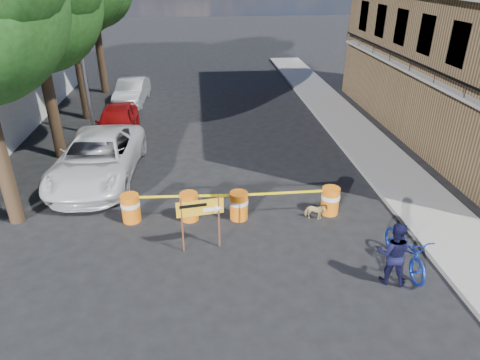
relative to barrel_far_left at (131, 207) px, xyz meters
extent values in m
plane|color=black|center=(3.26, -1.66, -0.47)|extent=(120.00, 120.00, 0.00)
cube|color=gray|center=(9.46, 4.34, -0.40)|extent=(2.40, 40.00, 0.15)
cylinder|color=#332316|center=(-3.54, 5.34, 1.91)|extent=(0.44, 0.44, 4.76)
sphere|color=#1E4012|center=(-3.54, 5.34, 5.48)|extent=(5.00, 5.00, 5.00)
sphere|color=#1E4012|center=(-4.29, 5.96, 4.80)|extent=(3.50, 3.50, 3.50)
cylinder|color=#332316|center=(-3.54, 10.34, 2.19)|extent=(0.44, 0.44, 5.32)
cylinder|color=#332316|center=(-3.54, 15.34, 1.99)|extent=(0.44, 0.44, 4.93)
cylinder|color=gray|center=(-2.74, 7.84, 3.53)|extent=(0.16, 0.16, 8.00)
cylinder|color=orange|center=(0.00, 0.00, -0.02)|extent=(0.56, 0.56, 0.90)
cylinder|color=white|center=(0.00, 0.00, 0.13)|extent=(0.58, 0.58, 0.14)
cylinder|color=orange|center=(1.79, -0.08, -0.02)|extent=(0.56, 0.56, 0.90)
cylinder|color=white|center=(1.79, -0.08, 0.13)|extent=(0.58, 0.58, 0.14)
cylinder|color=orange|center=(3.32, -0.18, -0.02)|extent=(0.56, 0.56, 0.90)
cylinder|color=white|center=(3.32, -0.18, 0.13)|extent=(0.58, 0.58, 0.14)
cylinder|color=orange|center=(6.23, -0.15, -0.02)|extent=(0.56, 0.56, 0.90)
cylinder|color=white|center=(6.23, -0.15, 0.13)|extent=(0.58, 0.58, 0.14)
cylinder|color=#592D19|center=(1.63, -1.76, 0.35)|extent=(0.05, 0.05, 1.65)
cylinder|color=#592D19|center=(2.63, -1.62, 0.35)|extent=(0.05, 0.05, 1.65)
cube|color=orange|center=(2.13, -1.69, 0.86)|extent=(1.27, 0.21, 0.46)
cube|color=white|center=(2.39, -1.67, 0.77)|extent=(0.36, 0.06, 0.11)
cone|color=white|center=(2.63, -1.64, 0.77)|extent=(0.23, 0.26, 0.24)
cube|color=black|center=(1.95, -1.73, 0.95)|extent=(0.73, 0.11, 0.09)
imported|color=black|center=(6.78, -3.51, 0.37)|extent=(0.99, 0.89, 1.69)
imported|color=#132DA2|center=(7.39, -2.98, 0.59)|extent=(0.78, 1.14, 2.12)
imported|color=#D3B979|center=(5.66, -0.46, -0.21)|extent=(0.69, 0.47, 0.53)
imported|color=silver|center=(-1.54, 3.12, 0.35)|extent=(3.01, 6.02, 1.64)
imported|color=#9F0D0E|center=(-1.54, 7.49, 0.25)|extent=(1.77, 4.26, 1.44)
imported|color=silver|center=(-1.54, 12.83, 0.22)|extent=(1.73, 4.29, 1.39)
camera|label=1|loc=(2.23, -11.58, 6.66)|focal=32.00mm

